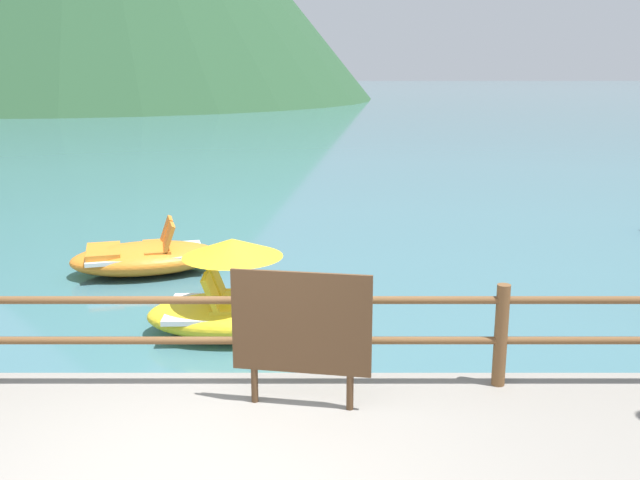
% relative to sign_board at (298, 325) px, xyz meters
% --- Properties ---
extents(ground_plane, '(200.00, 200.00, 0.00)m').
position_rel_sign_board_xyz_m(ground_plane, '(-0.61, 38.86, -1.13)').
color(ground_plane, '#3D6B75').
extents(dock_railing, '(23.92, 0.12, 0.95)m').
position_rel_sign_board_xyz_m(dock_railing, '(-0.61, 0.41, -0.15)').
color(dock_railing, brown).
rests_on(dock_railing, promenade_dock).
extents(sign_board, '(1.17, 0.24, 1.19)m').
position_rel_sign_board_xyz_m(sign_board, '(0.00, 0.00, 0.00)').
color(sign_board, beige).
rests_on(sign_board, promenade_dock).
extents(pedal_boat_3, '(2.58, 1.85, 0.82)m').
position_rel_sign_board_xyz_m(pedal_boat_3, '(-2.63, 5.35, -0.88)').
color(pedal_boat_3, orange).
rests_on(pedal_boat_3, ground).
extents(pedal_boat_5, '(2.42, 1.37, 1.20)m').
position_rel_sign_board_xyz_m(pedal_boat_5, '(-0.79, 2.73, -0.74)').
color(pedal_boat_5, yellow).
rests_on(pedal_boat_5, ground).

